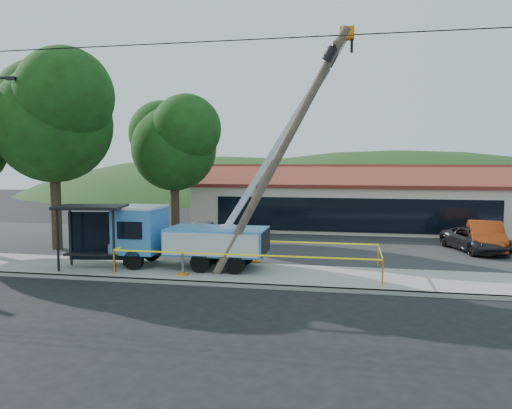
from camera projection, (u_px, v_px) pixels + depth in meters
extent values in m
plane|color=black|center=(237.00, 302.00, 17.38)|extent=(120.00, 120.00, 0.00)
cube|color=gray|center=(249.00, 286.00, 19.42)|extent=(60.00, 0.25, 0.15)
cube|color=gray|center=(258.00, 275.00, 21.28)|extent=(60.00, 4.00, 0.15)
cube|color=#28282B|center=(283.00, 245.00, 29.11)|extent=(60.00, 12.00, 0.10)
cube|color=beige|center=(353.00, 206.00, 36.04)|extent=(22.00, 8.00, 3.40)
cube|color=black|center=(353.00, 215.00, 32.13)|extent=(18.04, 0.08, 2.21)
cube|color=maroon|center=(354.00, 176.00, 33.89)|extent=(22.50, 4.53, 1.52)
cube|color=maroon|center=(354.00, 174.00, 37.80)|extent=(22.50, 4.53, 1.52)
cube|color=maroon|center=(354.00, 166.00, 35.79)|extent=(22.50, 0.30, 0.25)
cube|color=black|center=(11.00, 78.00, 23.80)|extent=(0.50, 0.22, 0.15)
cylinder|color=#332316|center=(56.00, 205.00, 27.24)|extent=(0.56, 0.56, 5.06)
sphere|color=#16350E|center=(53.00, 124.00, 26.86)|extent=(6.30, 6.30, 6.30)
sphere|color=#16350E|center=(41.00, 105.00, 27.82)|extent=(5.04, 5.04, 5.04)
sphere|color=#16350E|center=(65.00, 96.00, 25.68)|extent=(5.04, 5.04, 5.04)
cylinder|color=#332316|center=(175.00, 206.00, 31.23)|extent=(0.56, 0.56, 4.18)
sphere|color=#16350E|center=(174.00, 148.00, 30.92)|extent=(5.25, 5.25, 5.25)
sphere|color=#16350E|center=(162.00, 134.00, 31.72)|extent=(4.20, 4.20, 4.20)
sphere|color=#16350E|center=(186.00, 129.00, 29.93)|extent=(4.20, 4.20, 4.20)
ellipsoid|color=#203E16|center=(222.00, 194.00, 74.01)|extent=(78.40, 56.00, 28.00)
ellipsoid|color=#203E16|center=(396.00, 196.00, 69.29)|extent=(89.60, 64.00, 32.00)
cylinder|color=black|center=(254.00, 40.00, 19.57)|extent=(60.00, 0.02, 0.02)
cylinder|color=black|center=(256.00, 40.00, 20.05)|extent=(60.00, 0.02, 0.02)
cylinder|color=black|center=(258.00, 39.00, 20.52)|extent=(60.00, 0.02, 0.02)
cylinder|color=black|center=(260.00, 39.00, 20.90)|extent=(60.00, 0.02, 0.02)
cylinder|color=black|center=(134.00, 260.00, 21.94)|extent=(0.86, 0.29, 0.86)
cylinder|color=black|center=(152.00, 252.00, 23.90)|extent=(0.86, 0.29, 0.86)
cylinder|color=black|center=(200.00, 263.00, 21.36)|extent=(0.86, 0.29, 0.86)
cylinder|color=black|center=(213.00, 254.00, 23.32)|extent=(0.86, 0.29, 0.86)
cylinder|color=black|center=(235.00, 264.00, 21.08)|extent=(0.86, 0.29, 0.86)
cylinder|color=black|center=(245.00, 255.00, 23.04)|extent=(0.86, 0.29, 0.86)
cube|color=black|center=(195.00, 253.00, 22.43)|extent=(6.30, 0.95, 0.24)
cube|color=#3892C8|center=(141.00, 230.00, 22.83)|extent=(1.91, 2.29, 2.00)
cube|color=silver|center=(140.00, 207.00, 22.74)|extent=(1.91, 2.29, 0.11)
cube|color=black|center=(122.00, 226.00, 22.99)|extent=(0.08, 1.72, 0.86)
cube|color=gray|center=(121.00, 246.00, 23.09)|extent=(0.14, 2.19, 0.48)
cube|color=#3892C8|center=(217.00, 241.00, 22.18)|extent=(4.39, 2.29, 1.15)
cylinder|color=silver|center=(228.00, 231.00, 22.06)|extent=(0.67, 0.67, 0.57)
cube|color=silver|center=(285.00, 134.00, 21.21)|extent=(5.31, 0.27, 8.16)
cube|color=gray|center=(292.00, 128.00, 21.13)|extent=(3.20, 0.17, 4.90)
cube|color=orange|center=(347.00, 33.00, 20.19)|extent=(0.57, 0.48, 0.48)
cube|color=orange|center=(183.00, 274.00, 20.90)|extent=(0.43, 0.43, 0.08)
cube|color=orange|center=(256.00, 261.00, 23.60)|extent=(0.43, 0.43, 0.08)
cylinder|color=#4D3C32|center=(279.00, 156.00, 20.24)|extent=(5.61, 0.35, 10.09)
cube|color=#4D3C32|center=(336.00, 48.00, 19.46)|extent=(0.18, 1.95, 0.18)
cylinder|color=black|center=(331.00, 60.00, 20.06)|extent=(0.60, 0.39, 0.66)
cylinder|color=black|center=(330.00, 54.00, 19.00)|extent=(0.60, 0.39, 0.66)
cylinder|color=black|center=(58.00, 240.00, 21.48)|extent=(0.13, 0.13, 2.67)
cylinder|color=black|center=(114.00, 241.00, 21.36)|extent=(0.13, 0.13, 2.67)
cylinder|color=black|center=(71.00, 236.00, 22.81)|extent=(0.13, 0.13, 2.67)
cylinder|color=black|center=(123.00, 236.00, 22.69)|extent=(0.13, 0.13, 2.67)
cube|color=black|center=(91.00, 207.00, 21.96)|extent=(3.12, 2.17, 0.13)
cube|color=black|center=(98.00, 236.00, 22.80)|extent=(2.65, 0.43, 2.23)
cube|color=black|center=(92.00, 254.00, 22.15)|extent=(2.49, 0.79, 0.09)
cylinder|color=orange|center=(114.00, 261.00, 21.21)|extent=(0.06, 0.06, 1.04)
cylinder|color=orange|center=(383.00, 272.00, 19.11)|extent=(0.06, 0.06, 1.04)
cylinder|color=orange|center=(378.00, 255.00, 22.58)|extent=(0.06, 0.06, 1.04)
cylinder|color=orange|center=(147.00, 247.00, 24.67)|extent=(0.06, 0.06, 1.04)
cube|color=yellow|center=(241.00, 255.00, 20.12)|extent=(11.11, 0.01, 0.06)
cube|color=yellow|center=(380.00, 252.00, 20.80)|extent=(0.01, 3.54, 0.06)
cube|color=yellow|center=(258.00, 241.00, 23.58)|extent=(11.11, 0.01, 0.06)
cube|color=yellow|center=(132.00, 243.00, 22.90)|extent=(0.01, 3.54, 0.06)
imported|color=#A0A3A7|center=(201.00, 246.00, 28.91)|extent=(1.98, 4.19, 1.39)
imported|color=#95330E|center=(485.00, 252.00, 26.96)|extent=(2.27, 4.94, 1.57)
imported|color=silver|center=(117.00, 238.00, 31.79)|extent=(5.21, 2.46, 1.47)
imported|color=black|center=(475.00, 253.00, 26.61)|extent=(3.36, 4.99, 1.27)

